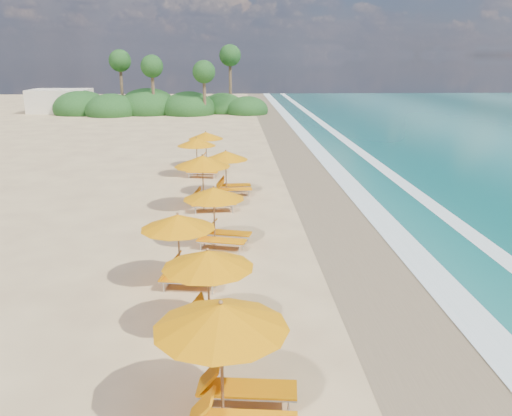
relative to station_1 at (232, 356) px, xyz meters
name	(u,v)px	position (x,y,z in m)	size (l,w,h in m)	color
ground	(256,238)	(0.93, 10.67, -1.44)	(160.00, 160.00, 0.00)	#DBB981
wet_sand	(358,236)	(4.93, 10.67, -1.43)	(4.00, 160.00, 0.01)	#867150
surf_foam	(426,234)	(7.63, 10.67, -1.41)	(4.00, 160.00, 0.01)	white
station_1	(232,356)	(0.00, 0.00, 0.00)	(2.95, 2.77, 2.57)	olive
station_2	(216,286)	(-0.41, 3.44, -0.14)	(2.75, 2.62, 2.31)	olive
station_3	(184,245)	(-1.44, 6.48, -0.15)	(2.69, 2.55, 2.30)	olive
station_4	(219,212)	(-0.48, 9.89, -0.16)	(2.83, 2.74, 2.28)	olive
station_5	(207,179)	(-1.09, 14.69, 0.01)	(2.92, 2.73, 2.58)	olive
station_6	(229,169)	(-0.11, 17.46, -0.16)	(2.50, 2.31, 2.29)	olive
station_7	(200,154)	(-1.83, 21.64, -0.15)	(2.74, 2.61, 2.30)	olive
station_8	(209,147)	(-1.43, 24.43, -0.17)	(2.55, 2.38, 2.27)	olive
treeline	(156,106)	(-9.01, 56.18, -0.44)	(25.80, 8.80, 9.74)	#163D14
beach_building	(61,101)	(-21.07, 58.67, -0.04)	(7.00, 5.00, 2.80)	beige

